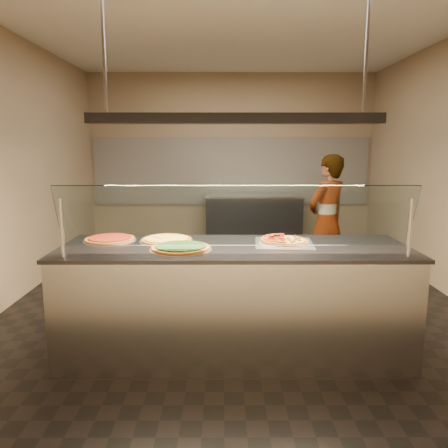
{
  "coord_description": "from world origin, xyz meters",
  "views": [
    {
      "loc": [
        -0.15,
        -4.87,
        1.74
      ],
      "look_at": [
        -0.14,
        -0.85,
        1.02
      ],
      "focal_mm": 35.0,
      "sensor_mm": 36.0,
      "label": 1
    }
  ],
  "objects_px": {
    "serving_counter": "(234,300)",
    "perforated_tray": "(284,243)",
    "pizza_cheese": "(167,239)",
    "prep_table": "(253,221)",
    "pizza_tomato": "(110,239)",
    "half_pizza_sausage": "(296,240)",
    "half_pizza_pepperoni": "(273,239)",
    "worker": "(327,220)",
    "sneeze_guard": "(236,217)",
    "heat_lamp_housing": "(235,119)",
    "pizza_spinach": "(181,248)",
    "pizza_spatula": "(164,238)"
  },
  "relations": [
    {
      "from": "heat_lamp_housing",
      "to": "pizza_cheese",
      "type": "bearing_deg",
      "value": 162.12
    },
    {
      "from": "worker",
      "to": "heat_lamp_housing",
      "type": "height_order",
      "value": "heat_lamp_housing"
    },
    {
      "from": "serving_counter",
      "to": "pizza_tomato",
      "type": "height_order",
      "value": "pizza_tomato"
    },
    {
      "from": "serving_counter",
      "to": "pizza_spatula",
      "type": "height_order",
      "value": "pizza_spatula"
    },
    {
      "from": "half_pizza_sausage",
      "to": "pizza_spatula",
      "type": "relative_size",
      "value": 1.48
    },
    {
      "from": "pizza_cheese",
      "to": "prep_table",
      "type": "height_order",
      "value": "pizza_cheese"
    },
    {
      "from": "pizza_spinach",
      "to": "perforated_tray",
      "type": "bearing_deg",
      "value": 14.53
    },
    {
      "from": "sneeze_guard",
      "to": "pizza_spinach",
      "type": "height_order",
      "value": "sneeze_guard"
    },
    {
      "from": "perforated_tray",
      "to": "pizza_spatula",
      "type": "height_order",
      "value": "pizza_spatula"
    },
    {
      "from": "pizza_spatula",
      "to": "worker",
      "type": "distance_m",
      "value": 2.51
    },
    {
      "from": "sneeze_guard",
      "to": "half_pizza_pepperoni",
      "type": "xyz_separation_m",
      "value": [
        0.33,
        0.43,
        -0.26
      ]
    },
    {
      "from": "worker",
      "to": "half_pizza_pepperoni",
      "type": "bearing_deg",
      "value": 26.75
    },
    {
      "from": "serving_counter",
      "to": "worker",
      "type": "relative_size",
      "value": 1.74
    },
    {
      "from": "pizza_spinach",
      "to": "worker",
      "type": "relative_size",
      "value": 0.3
    },
    {
      "from": "prep_table",
      "to": "heat_lamp_housing",
      "type": "height_order",
      "value": "heat_lamp_housing"
    },
    {
      "from": "serving_counter",
      "to": "pizza_tomato",
      "type": "bearing_deg",
      "value": 168.47
    },
    {
      "from": "pizza_spatula",
      "to": "half_pizza_pepperoni",
      "type": "bearing_deg",
      "value": -4.98
    },
    {
      "from": "perforated_tray",
      "to": "half_pizza_sausage",
      "type": "height_order",
      "value": "half_pizza_sausage"
    },
    {
      "from": "pizza_spinach",
      "to": "pizza_spatula",
      "type": "relative_size",
      "value": 1.79
    },
    {
      "from": "serving_counter",
      "to": "pizza_cheese",
      "type": "xyz_separation_m",
      "value": [
        -0.58,
        0.19,
        0.48
      ]
    },
    {
      "from": "pizza_spatula",
      "to": "pizza_spinach",
      "type": "bearing_deg",
      "value": -60.7
    },
    {
      "from": "serving_counter",
      "to": "pizza_spinach",
      "type": "bearing_deg",
      "value": -163.17
    },
    {
      "from": "sneeze_guard",
      "to": "perforated_tray",
      "type": "relative_size",
      "value": 5.16
    },
    {
      "from": "pizza_spinach",
      "to": "heat_lamp_housing",
      "type": "xyz_separation_m",
      "value": [
        0.43,
        0.13,
        1.0
      ]
    },
    {
      "from": "pizza_cheese",
      "to": "pizza_tomato",
      "type": "relative_size",
      "value": 1.03
    },
    {
      "from": "serving_counter",
      "to": "perforated_tray",
      "type": "relative_size",
      "value": 5.63
    },
    {
      "from": "half_pizza_sausage",
      "to": "heat_lamp_housing",
      "type": "relative_size",
      "value": 0.18
    },
    {
      "from": "sneeze_guard",
      "to": "pizza_tomato",
      "type": "height_order",
      "value": "sneeze_guard"
    },
    {
      "from": "serving_counter",
      "to": "pizza_cheese",
      "type": "relative_size",
      "value": 6.18
    },
    {
      "from": "pizza_spinach",
      "to": "pizza_tomato",
      "type": "relative_size",
      "value": 1.09
    },
    {
      "from": "prep_table",
      "to": "half_pizza_sausage",
      "type": "bearing_deg",
      "value": -88.63
    },
    {
      "from": "pizza_tomato",
      "to": "pizza_spinach",
      "type": "bearing_deg",
      "value": -28.33
    },
    {
      "from": "prep_table",
      "to": "heat_lamp_housing",
      "type": "relative_size",
      "value": 0.71
    },
    {
      "from": "sneeze_guard",
      "to": "pizza_tomato",
      "type": "relative_size",
      "value": 5.81
    },
    {
      "from": "worker",
      "to": "pizza_spatula",
      "type": "bearing_deg",
      "value": 6.53
    },
    {
      "from": "serving_counter",
      "to": "perforated_tray",
      "type": "bearing_deg",
      "value": 12.13
    },
    {
      "from": "sneeze_guard",
      "to": "prep_table",
      "type": "height_order",
      "value": "sneeze_guard"
    },
    {
      "from": "prep_table",
      "to": "heat_lamp_housing",
      "type": "bearing_deg",
      "value": -96.19
    },
    {
      "from": "pizza_spinach",
      "to": "pizza_cheese",
      "type": "relative_size",
      "value": 1.07
    },
    {
      "from": "pizza_spatula",
      "to": "prep_table",
      "type": "xyz_separation_m",
      "value": [
        1.02,
        3.75,
        -0.49
      ]
    },
    {
      "from": "perforated_tray",
      "to": "worker",
      "type": "bearing_deg",
      "value": 66.4
    },
    {
      "from": "worker",
      "to": "sneeze_guard",
      "type": "bearing_deg",
      "value": 24.45
    },
    {
      "from": "pizza_spatula",
      "to": "heat_lamp_housing",
      "type": "relative_size",
      "value": 0.12
    },
    {
      "from": "half_pizza_sausage",
      "to": "serving_counter",
      "type": "bearing_deg",
      "value": -170.4
    },
    {
      "from": "sneeze_guard",
      "to": "pizza_cheese",
      "type": "bearing_deg",
      "value": 137.64
    },
    {
      "from": "pizza_tomato",
      "to": "heat_lamp_housing",
      "type": "xyz_separation_m",
      "value": [
        1.08,
        -0.22,
        1.01
      ]
    },
    {
      "from": "pizza_spatula",
      "to": "sneeze_guard",
      "type": "bearing_deg",
      "value": -40.68
    },
    {
      "from": "half_pizza_pepperoni",
      "to": "half_pizza_sausage",
      "type": "distance_m",
      "value": 0.19
    },
    {
      "from": "pizza_cheese",
      "to": "pizza_spatula",
      "type": "height_order",
      "value": "pizza_spatula"
    },
    {
      "from": "half_pizza_pepperoni",
      "to": "prep_table",
      "type": "relative_size",
      "value": 0.25
    }
  ]
}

